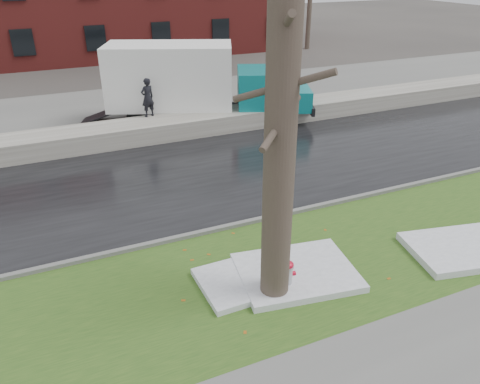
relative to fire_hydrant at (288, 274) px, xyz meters
name	(u,v)px	position (x,y,z in m)	size (l,w,h in m)	color
ground	(258,245)	(0.22, 1.88, -0.44)	(120.00, 120.00, 0.00)	#47423D
verge	(282,271)	(0.22, 0.63, -0.42)	(60.00, 4.50, 0.04)	#254818
road	(199,176)	(0.22, 6.38, -0.42)	(60.00, 7.00, 0.03)	black
parking_lot	(140,109)	(0.22, 14.88, -0.42)	(60.00, 9.00, 0.03)	slate
curb	(242,224)	(0.22, 2.88, -0.37)	(60.00, 0.15, 0.14)	slate
snowbank	(164,128)	(0.22, 10.58, -0.06)	(60.00, 1.60, 0.75)	#AAA79C
bg_tree_right	(310,4)	(16.22, 25.88, 2.89)	(1.40, 1.62, 6.50)	brown
fire_hydrant	(288,274)	(0.00, 0.00, 0.00)	(0.37, 0.32, 0.75)	#AAADB3
tree	(281,126)	(-0.35, -0.07, 3.38)	(1.36, 1.58, 7.50)	brown
box_truck	(195,82)	(2.09, 11.95, 1.33)	(9.88, 5.34, 3.34)	black
worker	(148,98)	(-0.19, 11.18, 1.09)	(0.57, 0.37, 1.55)	black
snow_patch_near	(296,272)	(0.43, 0.34, -0.32)	(2.60, 2.00, 0.16)	silver
snow_patch_far	(249,278)	(-0.63, 0.58, -0.33)	(2.20, 1.60, 0.14)	silver
snow_patch_side	(467,248)	(4.75, -0.52, -0.31)	(2.80, 1.80, 0.18)	silver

